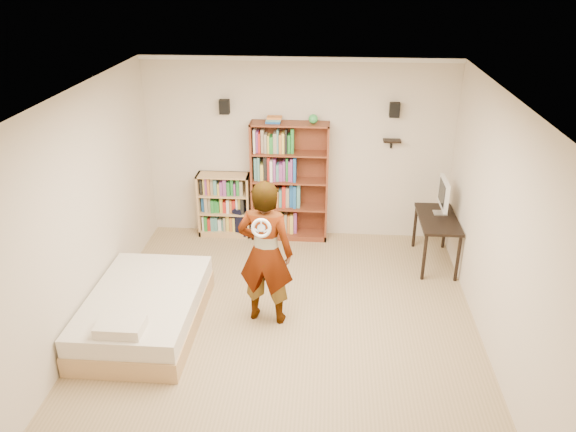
% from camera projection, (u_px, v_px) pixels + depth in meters
% --- Properties ---
extents(ground, '(4.50, 5.00, 0.01)m').
position_uv_depth(ground, '(285.00, 326.00, 6.58)').
color(ground, tan).
rests_on(ground, ground).
extents(room_shell, '(4.52, 5.02, 2.71)m').
position_uv_depth(room_shell, '(284.00, 187.00, 5.84)').
color(room_shell, beige).
rests_on(room_shell, ground).
extents(crown_molding, '(4.50, 5.00, 0.06)m').
position_uv_depth(crown_molding, '(284.00, 100.00, 5.45)').
color(crown_molding, white).
rests_on(crown_molding, room_shell).
extents(speaker_left, '(0.14, 0.12, 0.20)m').
position_uv_depth(speaker_left, '(224.00, 107.00, 7.98)').
color(speaker_left, black).
rests_on(speaker_left, room_shell).
extents(speaker_right, '(0.14, 0.12, 0.20)m').
position_uv_depth(speaker_right, '(395.00, 110.00, 7.81)').
color(speaker_right, black).
rests_on(speaker_right, room_shell).
extents(wall_shelf, '(0.25, 0.16, 0.02)m').
position_uv_depth(wall_shelf, '(392.00, 141.00, 8.01)').
color(wall_shelf, black).
rests_on(wall_shelf, room_shell).
extents(tall_bookshelf, '(1.14, 0.33, 1.80)m').
position_uv_depth(tall_bookshelf, '(290.00, 182.00, 8.32)').
color(tall_bookshelf, brown).
rests_on(tall_bookshelf, ground).
extents(low_bookshelf, '(0.79, 0.30, 0.99)m').
position_uv_depth(low_bookshelf, '(224.00, 205.00, 8.57)').
color(low_bookshelf, tan).
rests_on(low_bookshelf, ground).
extents(computer_desk, '(0.51, 1.02, 0.70)m').
position_uv_depth(computer_desk, '(435.00, 240.00, 7.81)').
color(computer_desk, black).
rests_on(computer_desk, ground).
extents(imac, '(0.13, 0.51, 0.50)m').
position_uv_depth(imac, '(442.00, 197.00, 7.69)').
color(imac, white).
rests_on(imac, computer_desk).
extents(daybed, '(1.23, 1.90, 0.56)m').
position_uv_depth(daybed, '(144.00, 306.00, 6.47)').
color(daybed, silver).
rests_on(daybed, ground).
extents(person, '(0.70, 0.52, 1.76)m').
position_uv_depth(person, '(266.00, 253.00, 6.37)').
color(person, black).
rests_on(person, ground).
extents(wii_wheel, '(0.21, 0.08, 0.22)m').
position_uv_depth(wii_wheel, '(261.00, 228.00, 5.87)').
color(wii_wheel, white).
rests_on(wii_wheel, person).
extents(navy_bag, '(0.39, 0.32, 0.45)m').
position_uv_depth(navy_bag, '(237.00, 221.00, 8.66)').
color(navy_bag, black).
rests_on(navy_bag, ground).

